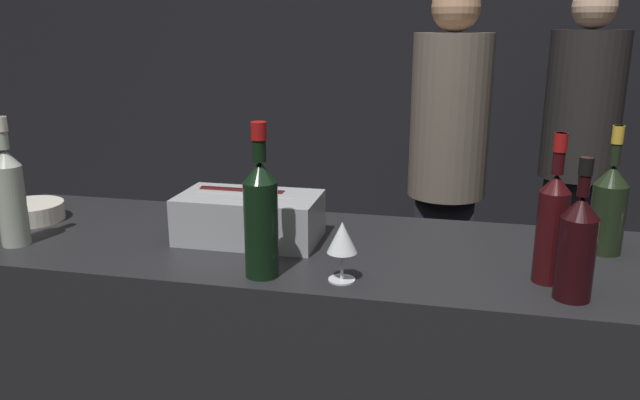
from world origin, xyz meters
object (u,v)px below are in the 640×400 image
(bowl_white, at_px, (30,211))
(person_in_hoodie, at_px, (579,144))
(red_wine_bottle_black_foil, at_px, (577,244))
(champagne_bottle, at_px, (609,206))
(red_wine_bottle_tall, at_px, (552,223))
(wine_glass, at_px, (342,239))
(ice_bin_with_bottles, at_px, (248,214))
(white_wine_bottle, at_px, (10,193))
(red_wine_bottle_burgundy, at_px, (261,214))
(person_blond_tee, at_px, (448,158))

(bowl_white, xyz_separation_m, person_in_hoodie, (1.87, 1.73, -0.03))
(red_wine_bottle_black_foil, relative_size, champagne_bottle, 0.94)
(bowl_white, distance_m, red_wine_bottle_tall, 1.50)
(bowl_white, height_order, red_wine_bottle_tall, red_wine_bottle_tall)
(wine_glass, xyz_separation_m, champagne_bottle, (0.64, 0.34, 0.02))
(ice_bin_with_bottles, height_order, red_wine_bottle_black_foil, red_wine_bottle_black_foil)
(wine_glass, xyz_separation_m, red_wine_bottle_black_foil, (0.51, 0.01, 0.02))
(red_wine_bottle_black_foil, height_order, red_wine_bottle_tall, red_wine_bottle_tall)
(wine_glass, bearing_deg, red_wine_bottle_black_foil, 1.36)
(wine_glass, bearing_deg, bowl_white, 165.95)
(red_wine_bottle_black_foil, bearing_deg, white_wine_bottle, 178.28)
(wine_glass, bearing_deg, red_wine_bottle_burgundy, -176.97)
(red_wine_bottle_burgundy, xyz_separation_m, champagne_bottle, (0.83, 0.35, -0.03))
(wine_glass, bearing_deg, person_blond_tee, 82.14)
(bowl_white, bearing_deg, red_wine_bottle_tall, -5.97)
(ice_bin_with_bottles, distance_m, person_in_hoodie, 2.10)
(bowl_white, relative_size, red_wine_bottle_tall, 0.56)
(white_wine_bottle, distance_m, red_wine_bottle_burgundy, 0.73)
(white_wine_bottle, bearing_deg, red_wine_bottle_black_foil, -1.72)
(ice_bin_with_bottles, distance_m, wine_glass, 0.39)
(bowl_white, relative_size, red_wine_bottle_burgundy, 0.53)
(white_wine_bottle, relative_size, champagne_bottle, 1.04)
(wine_glass, distance_m, person_in_hoodie, 2.16)
(champagne_bottle, distance_m, person_in_hoodie, 1.67)
(champagne_bottle, height_order, person_blond_tee, person_blond_tee)
(wine_glass, height_order, champagne_bottle, champagne_bottle)
(white_wine_bottle, distance_m, champagne_bottle, 1.58)
(bowl_white, relative_size, person_blond_tee, 0.11)
(ice_bin_with_bottles, xyz_separation_m, wine_glass, (0.31, -0.23, 0.03))
(white_wine_bottle, distance_m, person_blond_tee, 1.84)
(champagne_bottle, relative_size, person_blond_tee, 0.20)
(white_wine_bottle, relative_size, person_blond_tee, 0.20)
(bowl_white, relative_size, person_in_hoodie, 0.11)
(person_blond_tee, bearing_deg, red_wine_bottle_tall, 28.33)
(ice_bin_with_bottles, relative_size, bowl_white, 1.95)
(bowl_white, xyz_separation_m, wine_glass, (1.02, -0.26, 0.07))
(person_blond_tee, bearing_deg, person_in_hoodie, 144.74)
(bowl_white, height_order, red_wine_bottle_burgundy, red_wine_bottle_burgundy)
(white_wine_bottle, bearing_deg, ice_bin_with_bottles, 16.10)
(wine_glass, relative_size, person_in_hoodie, 0.08)
(red_wine_bottle_burgundy, relative_size, red_wine_bottle_black_foil, 1.17)
(ice_bin_with_bottles, distance_m, red_wine_bottle_tall, 0.79)
(ice_bin_with_bottles, relative_size, white_wine_bottle, 1.10)
(person_blond_tee, bearing_deg, red_wine_bottle_black_foil, 29.26)
(red_wine_bottle_burgundy, relative_size, person_in_hoodie, 0.21)
(red_wine_bottle_tall, relative_size, person_in_hoodie, 0.20)
(red_wine_bottle_burgundy, height_order, red_wine_bottle_tall, red_wine_bottle_burgundy)
(champagne_bottle, bearing_deg, ice_bin_with_bottles, -173.50)
(bowl_white, xyz_separation_m, red_wine_bottle_burgundy, (0.83, -0.27, 0.12))
(bowl_white, xyz_separation_m, white_wine_bottle, (0.10, -0.20, 0.12))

